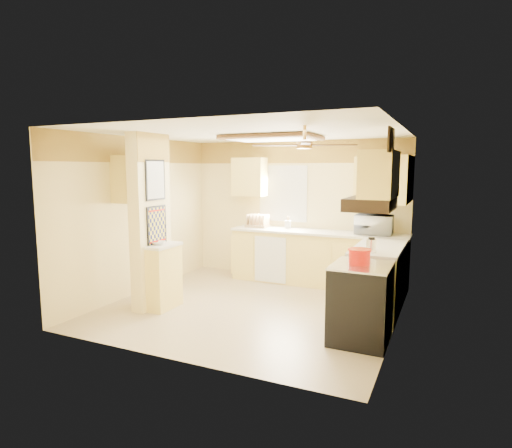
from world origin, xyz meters
The scene contains 34 objects.
floor centered at (0.00, 0.00, 0.00)m, with size 4.00×4.00×0.00m, color tan.
ceiling centered at (0.00, 0.00, 2.50)m, with size 4.00×4.00×0.00m, color white.
wall_back centered at (0.00, 1.90, 1.25)m, with size 4.00×4.00×0.00m, color #F9E398.
wall_front centered at (0.00, -1.90, 1.25)m, with size 4.00×4.00×0.00m, color #F9E398.
wall_left centered at (-2.00, 0.00, 1.25)m, with size 3.80×3.80×0.00m, color #F9E398.
wall_right centered at (2.00, 0.00, 1.25)m, with size 3.80×3.80×0.00m, color #F9E398.
wallpaper_border centered at (0.00, 1.88, 2.30)m, with size 4.00×0.02×0.40m, color gold.
partition_column centered at (-1.35, -0.55, 1.25)m, with size 0.20×0.70×2.50m, color #F9E398.
partition_ledge centered at (-1.13, -0.55, 0.45)m, with size 0.25×0.55×0.90m, color #FFE770.
ledge_top centered at (-1.13, -0.55, 0.92)m, with size 0.28×0.58×0.04m, color white.
lower_cabinets_back centered at (0.50, 1.60, 0.45)m, with size 3.00×0.60×0.90m, color #FFE770.
lower_cabinets_right centered at (1.70, 0.60, 0.45)m, with size 0.60×1.40×0.90m, color #FFE770.
countertop_back centered at (0.50, 1.59, 0.92)m, with size 3.04×0.64×0.04m, color white.
countertop_right centered at (1.69, 0.60, 0.92)m, with size 0.64×1.44×0.04m, color white.
dishwasher_panel centered at (-0.25, 1.29, 0.43)m, with size 0.58×0.02×0.80m, color white.
window centered at (-0.25, 1.89, 1.55)m, with size 0.92×0.02×1.02m.
upper_cab_back_left centered at (-0.85, 1.72, 1.85)m, with size 0.60×0.35×0.70m, color #FFE770.
upper_cab_back_right centered at (1.55, 1.72, 1.85)m, with size 0.90×0.35×0.70m, color #FFE770.
upper_cab_right centered at (1.82, 1.25, 1.85)m, with size 0.35×1.00×0.70m, color #FFE770.
upper_cab_left_wall centered at (-1.82, -0.25, 1.85)m, with size 0.35×0.75×0.70m, color #FFE770.
upper_cab_over_stove centered at (1.82, -0.55, 1.95)m, with size 0.35×0.76×0.52m, color #FFE770.
stove centered at (1.67, -0.55, 0.46)m, with size 0.68×0.77×0.92m.
range_hood centered at (1.74, -0.55, 1.62)m, with size 0.50×0.76×0.14m, color black.
poster_menu centered at (-1.24, -0.55, 1.85)m, with size 0.02×0.42×0.57m.
poster_nashville centered at (-1.24, -0.55, 1.20)m, with size 0.02×0.42×0.57m.
ceiling_light_panel centered at (0.10, 0.50, 2.46)m, with size 1.35×0.95×0.06m.
ceiling_fan centered at (1.00, -0.70, 2.29)m, with size 1.15×1.15×0.26m.
vent_grate centered at (1.98, -0.90, 2.30)m, with size 0.02×0.40×0.25m, color black.
microwave centered at (1.44, 1.61, 1.10)m, with size 0.58×0.39×0.32m, color white.
bowl centered at (-1.17, -0.60, 0.96)m, with size 0.19×0.19×0.05m, color white.
dutch_oven centered at (1.63, -0.54, 1.01)m, with size 0.27×0.27×0.18m.
kettle centered at (1.66, 0.07, 1.03)m, with size 0.13×0.13×0.20m.
dish_rack centered at (-0.65, 1.64, 1.02)m, with size 0.40×0.30×0.23m.
utensil_crock centered at (-0.08, 1.70, 1.01)m, with size 0.11×0.11×0.22m.
Camera 1 is at (2.56, -5.45, 2.03)m, focal length 30.00 mm.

